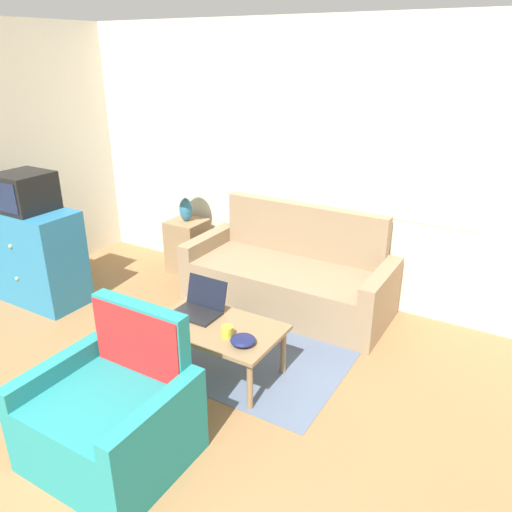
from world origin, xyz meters
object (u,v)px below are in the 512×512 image
couch (290,278)px  cup_navy (227,331)px  table_lamp (185,187)px  armchair (115,416)px  snack_bowl (243,340)px  laptop (200,306)px  coffee_table (217,331)px  television (25,192)px

couch → cup_navy: (0.19, -1.37, 0.17)m
couch → cup_navy: 1.39m
cup_navy → table_lamp: bearing=135.6°
cup_navy → armchair: bearing=-101.9°
cup_navy → snack_bowl: (0.15, -0.03, -0.01)m
couch → laptop: couch is taller
coffee_table → television: bearing=177.4°
coffee_table → laptop: (-0.23, 0.10, 0.10)m
television → laptop: 2.06m
couch → television: (-2.15, -1.18, 0.83)m
armchair → table_lamp: bearing=118.9°
television → armchair: bearing=-27.4°
couch → coffee_table: size_ratio=2.02×
armchair → cup_navy: armchair is taller
armchair → television: bearing=152.6°
table_lamp → laptop: (1.15, -1.31, -0.51)m
television → laptop: (1.96, 0.00, -0.64)m
couch → table_lamp: size_ratio=3.63×
television → cup_navy: (2.34, -0.19, -0.66)m
snack_bowl → cup_navy: bearing=170.1°
coffee_table → snack_bowl: 0.33m
couch → snack_bowl: bearing=-76.3°
television → cup_navy: bearing=-4.6°
couch → table_lamp: 1.51m
cup_navy → coffee_table: bearing=149.6°
cup_navy → television: bearing=175.4°
coffee_table → laptop: laptop is taller
armchair → coffee_table: (0.04, 1.01, 0.08)m
couch → armchair: (-0.00, -2.29, 0.01)m
snack_bowl → couch: bearing=103.7°
armchair → television: size_ratio=2.04×
laptop → couch: bearing=80.8°
armchair → coffee_table: bearing=87.5°
television → table_lamp: television is taller
television → coffee_table: (2.19, -0.10, -0.75)m
armchair → coffee_table: size_ratio=0.94×
table_lamp → cup_navy: table_lamp is taller
armchair → couch: bearing=89.9°
couch → cup_navy: size_ratio=22.70×
television → cup_navy: size_ratio=5.19×
armchair → television: 2.55m
table_lamp → snack_bowl: bearing=-42.2°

